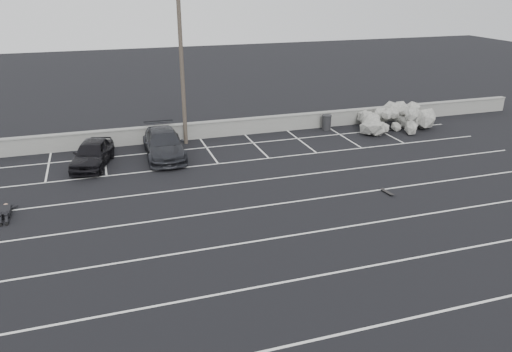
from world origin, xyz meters
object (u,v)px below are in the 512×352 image
object	(u,v)px
utility_pole	(182,69)
trash_bin	(327,122)
person	(5,208)
skateboard	(387,192)
car_right	(164,144)
riprap_pile	(390,121)
car_left	(92,153)

from	to	relation	value
utility_pole	trash_bin	size ratio (longest dim) A/B	9.04
person	skateboard	size ratio (longest dim) A/B	3.45
car_right	trash_bin	bearing A→B (deg)	12.01
trash_bin	car_right	bearing A→B (deg)	-169.38
car_right	riprap_pile	world-z (taller)	car_right
car_left	trash_bin	distance (m)	15.45
car_left	car_right	distance (m)	3.97
trash_bin	riprap_pile	size ratio (longest dim) A/B	0.17
trash_bin	skateboard	world-z (taller)	trash_bin
skateboard	riprap_pile	bearing A→B (deg)	50.74
utility_pole	trash_bin	world-z (taller)	utility_pole
utility_pole	riprap_pile	bearing A→B (deg)	-4.77
car_left	person	size ratio (longest dim) A/B	1.67
utility_pole	skateboard	world-z (taller)	utility_pole
car_left	person	xyz separation A→B (m)	(-3.80, -5.04, -0.48)
car_right	riprap_pile	xyz separation A→B (m)	(15.45, 0.88, -0.22)
car_left	trash_bin	world-z (taller)	car_left
car_right	trash_bin	distance (m)	11.49
utility_pole	person	distance (m)	12.75
car_right	riprap_pile	bearing A→B (deg)	4.67
riprap_pile	person	world-z (taller)	riprap_pile
car_right	person	xyz separation A→B (m)	(-7.75, -5.41, -0.51)
person	trash_bin	bearing A→B (deg)	17.82
car_left	utility_pole	size ratio (longest dim) A/B	0.47
skateboard	car_right	bearing A→B (deg)	130.48
trash_bin	skateboard	bearing A→B (deg)	-99.81
utility_pole	trash_bin	bearing A→B (deg)	0.46
trash_bin	person	distance (m)	20.48
utility_pole	person	world-z (taller)	utility_pole
trash_bin	riprap_pile	xyz separation A→B (m)	(4.16, -1.23, 0.03)
trash_bin	skateboard	distance (m)	10.93
trash_bin	riprap_pile	world-z (taller)	riprap_pile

